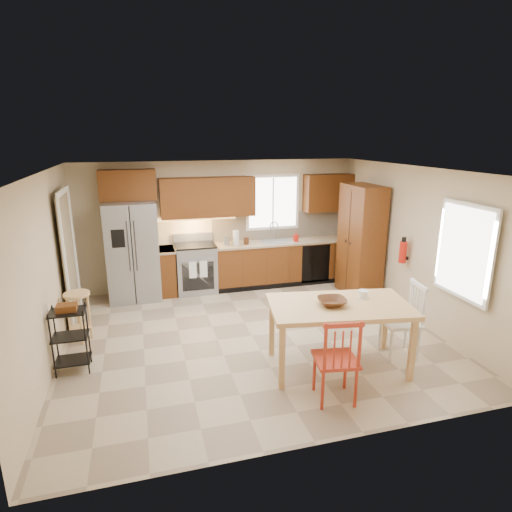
{
  "coord_description": "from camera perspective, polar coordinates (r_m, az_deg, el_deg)",
  "views": [
    {
      "loc": [
        -1.53,
        -5.78,
        2.96
      ],
      "look_at": [
        0.17,
        0.4,
        1.15
      ],
      "focal_mm": 30.0,
      "sensor_mm": 36.0,
      "label": 1
    }
  ],
  "objects": [
    {
      "name": "bar_stool",
      "position": [
        6.89,
        -22.5,
        -7.52
      ],
      "size": [
        0.45,
        0.45,
        0.76
      ],
      "primitive_type": null,
      "rotation": [
        0.0,
        0.0,
        0.26
      ],
      "color": "tan",
      "rests_on": "floor"
    },
    {
      "name": "canister_steel",
      "position": [
        8.32,
        -4.03,
        2.04
      ],
      "size": [
        0.11,
        0.11,
        0.18
      ],
      "primitive_type": "cylinder",
      "color": "gray",
      "rests_on": "base_cabinet_run"
    },
    {
      "name": "upper_over_fridge",
      "position": [
        8.15,
        -16.74,
        9.06
      ],
      "size": [
        1.0,
        0.35,
        0.55
      ],
      "primitive_type": "cube",
      "color": "#55270E",
      "rests_on": "wall_back"
    },
    {
      "name": "refrigerator",
      "position": [
        8.17,
        -16.1,
        0.61
      ],
      "size": [
        0.92,
        0.75,
        1.82
      ],
      "primitive_type": "cube",
      "color": "gray",
      "rests_on": "floor"
    },
    {
      "name": "table_jar",
      "position": [
        5.85,
        14.1,
        -5.19
      ],
      "size": [
        0.17,
        0.17,
        0.17
      ],
      "primitive_type": "cylinder",
      "rotation": [
        0.0,
        0.0,
        -0.16
      ],
      "color": "white",
      "rests_on": "dining_table"
    },
    {
      "name": "sink",
      "position": [
        8.66,
        2.74,
        1.72
      ],
      "size": [
        0.62,
        0.46,
        0.16
      ],
      "primitive_type": "cube",
      "color": "gray",
      "rests_on": "base_cabinet_run"
    },
    {
      "name": "wall_left",
      "position": [
        6.15,
        -26.19,
        -2.05
      ],
      "size": [
        0.02,
        5.0,
        2.5
      ],
      "primitive_type": "cube",
      "color": "#CCB793",
      "rests_on": "ground"
    },
    {
      "name": "paper_towel",
      "position": [
        8.35,
        -2.69,
        2.46
      ],
      "size": [
        0.12,
        0.12,
        0.28
      ],
      "primitive_type": "cylinder",
      "color": "white",
      "rests_on": "base_cabinet_run"
    },
    {
      "name": "dishwasher",
      "position": [
        8.77,
        7.96,
        -1.02
      ],
      "size": [
        0.6,
        0.02,
        0.78
      ],
      "primitive_type": "cube",
      "color": "black",
      "rests_on": "floor"
    },
    {
      "name": "window_back",
      "position": [
        8.77,
        2.24,
        7.17
      ],
      "size": [
        1.12,
        0.04,
        1.12
      ],
      "primitive_type": "cube",
      "color": "white",
      "rests_on": "wall_back"
    },
    {
      "name": "wall_back",
      "position": [
        8.59,
        -4.86,
        4.24
      ],
      "size": [
        5.5,
        0.02,
        2.5
      ],
      "primitive_type": "cube",
      "color": "#CCB793",
      "rests_on": "ground"
    },
    {
      "name": "pantry",
      "position": [
        8.25,
        13.76,
        1.92
      ],
      "size": [
        0.5,
        0.95,
        2.1
      ],
      "primitive_type": "cube",
      "color": "#5F3411",
      "rests_on": "floor"
    },
    {
      "name": "window_right",
      "position": [
        6.44,
        26.05,
        0.56
      ],
      "size": [
        0.04,
        1.02,
        1.32
      ],
      "primitive_type": "cube",
      "color": "white",
      "rests_on": "wall_right"
    },
    {
      "name": "ceiling",
      "position": [
        6.0,
        -0.6,
        11.36
      ],
      "size": [
        5.5,
        5.0,
        0.02
      ],
      "primitive_type": "cube",
      "color": "silver",
      "rests_on": "ground"
    },
    {
      "name": "chair_white",
      "position": [
        6.23,
        18.68,
        -8.14
      ],
      "size": [
        0.56,
        0.56,
        1.05
      ],
      "primitive_type": null,
      "rotation": [
        0.0,
        0.0,
        1.41
      ],
      "color": "white",
      "rests_on": "floor"
    },
    {
      "name": "backsplash",
      "position": [
        8.91,
        3.36,
        4.2
      ],
      "size": [
        2.92,
        0.03,
        0.55
      ],
      "primitive_type": "cube",
      "color": "beige",
      "rests_on": "wall_back"
    },
    {
      "name": "wall_front",
      "position": [
        4.0,
        8.78,
        -9.74
      ],
      "size": [
        5.5,
        0.02,
        2.5
      ],
      "primitive_type": "cube",
      "color": "#CCB793",
      "rests_on": "ground"
    },
    {
      "name": "floor",
      "position": [
        6.67,
        -0.54,
        -10.57
      ],
      "size": [
        5.5,
        5.5,
        0.0
      ],
      "primitive_type": "plane",
      "color": "tan",
      "rests_on": "ground"
    },
    {
      "name": "upper_left_block",
      "position": [
        8.28,
        -6.44,
        7.8
      ],
      "size": [
        1.8,
        0.35,
        0.75
      ],
      "primitive_type": "cube",
      "color": "#55270E",
      "rests_on": "wall_back"
    },
    {
      "name": "doorway",
      "position": [
        7.42,
        -23.68,
        -0.51
      ],
      "size": [
        0.04,
        0.95,
        2.1
      ],
      "primitive_type": "cube",
      "color": "#8C7A59",
      "rests_on": "wall_left"
    },
    {
      "name": "table_bowl",
      "position": [
        5.55,
        10.08,
        -6.5
      ],
      "size": [
        0.42,
        0.42,
        0.09
      ],
      "primitive_type": "imported",
      "rotation": [
        0.0,
        0.0,
        -0.16
      ],
      "color": "#462712",
      "rests_on": "dining_table"
    },
    {
      "name": "base_cabinet_run",
      "position": [
        8.83,
        3.88,
        -0.78
      ],
      "size": [
        2.92,
        0.6,
        0.9
      ],
      "primitive_type": "cube",
      "color": "#5F3411",
      "rests_on": "floor"
    },
    {
      "name": "fire_extinguisher",
      "position": [
        7.48,
        18.99,
        0.49
      ],
      "size": [
        0.12,
        0.12,
        0.36
      ],
      "primitive_type": "cylinder",
      "color": "red",
      "rests_on": "wall_right"
    },
    {
      "name": "range_stove",
      "position": [
        8.41,
        -8.02,
        -1.69
      ],
      "size": [
        0.76,
        0.63,
        0.92
      ],
      "primitive_type": "cube",
      "color": "gray",
      "rests_on": "floor"
    },
    {
      "name": "base_cabinet_narrow",
      "position": [
        8.38,
        -11.76,
        -2.01
      ],
      "size": [
        0.3,
        0.6,
        0.9
      ],
      "primitive_type": "cube",
      "color": "#5F3411",
      "rests_on": "floor"
    },
    {
      "name": "soap_bottle",
      "position": [
        8.66,
        5.35,
        2.6
      ],
      "size": [
        0.09,
        0.09,
        0.19
      ],
      "primitive_type": "imported",
      "color": "red",
      "rests_on": "base_cabinet_run"
    },
    {
      "name": "utility_cart",
      "position": [
        6.07,
        -23.47,
        -10.2
      ],
      "size": [
        0.44,
        0.34,
        0.87
      ],
      "primitive_type": null,
      "rotation": [
        0.0,
        0.0,
        0.0
      ],
      "color": "black",
      "rests_on": "floor"
    },
    {
      "name": "canister_wood",
      "position": [
        8.39,
        -1.31,
        2.04
      ],
      "size": [
        0.1,
        0.1,
        0.14
      ],
      "primitive_type": "cylinder",
      "color": "#462712",
      "rests_on": "base_cabinet_run"
    },
    {
      "name": "upper_right_block",
      "position": [
        9.02,
        9.61,
        8.32
      ],
      "size": [
        1.0,
        0.35,
        0.75
      ],
      "primitive_type": "cube",
      "color": "#55270E",
      "rests_on": "wall_back"
    },
    {
      "name": "chair_red",
      "position": [
        5.08,
        10.57,
        -13.2
      ],
      "size": [
        0.56,
        0.56,
        1.05
      ],
      "primitive_type": null,
      "rotation": [
        0.0,
        0.0,
        -0.16
      ],
      "color": "#A82D19",
      "rests_on": "floor"
    },
    {
      "name": "undercab_glow",
      "position": [
        8.28,
        -8.38,
        4.96
      ],
      "size": [
        1.6,
        0.3,
        0.01
      ],
      "primitive_type": "cube",
      "color": "#FFBF66",
      "rests_on": "wall_back"
    },
    {
      "name": "dining_table",
      "position": [
        5.77,
        10.88,
        -10.47
      ],
      "size": [
        1.93,
        1.28,
        0.87
      ],
      "primitive_type": null,
      "rotation": [
        0.0,
        0.0,
        -0.16
      ],
      "color": "tan",
      "rests_on": "floor"
    },
    {
      "name": "wall_right",
      "position": [
        7.39,
        20.51,
        1.38
      ],
      "size": [
        0.02,
        5.0,
        2.5
      ],
      "primitive_type": "cube",
      "color": "#CCB793",
      "rests_on": "ground"
    }
  ]
}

